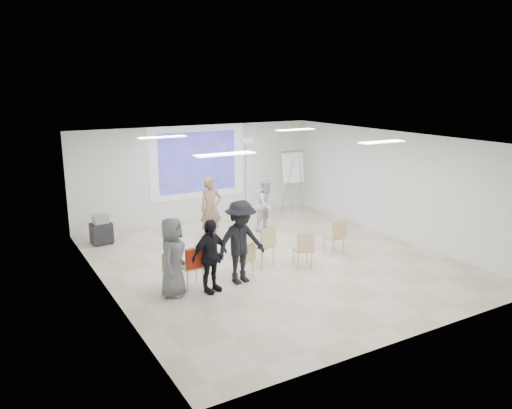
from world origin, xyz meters
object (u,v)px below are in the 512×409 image
audience_outer (172,252)px  av_cart (101,230)px  chair_left_inner (246,257)px  player_right (267,202)px  chair_center (265,243)px  flipchart_easel (293,167)px  chair_right_inner (304,247)px  laptop (243,258)px  chair_far_left (172,268)px  audience_left (210,251)px  chair_left_mid (193,263)px  player_left (211,205)px  chair_right_far (336,234)px  pedestal_table (238,222)px  audience_mid (241,237)px

audience_outer → av_cart: (-0.49, 4.18, -0.55)m
chair_left_inner → av_cart: 4.65m
player_right → chair_center: bearing=-137.9°
flipchart_easel → chair_right_inner: bearing=-115.7°
laptop → audience_outer: audience_outer is taller
chair_far_left → chair_left_inner: bearing=18.4°
chair_far_left → chair_center: bearing=28.3°
audience_left → av_cart: 4.60m
chair_left_inner → chair_left_mid: bearing=163.6°
player_right → audience_left: 4.72m
chair_left_mid → laptop: (1.26, 0.09, -0.13)m
chair_left_inner → chair_center: 0.81m
chair_right_inner → audience_left: size_ratio=0.50×
audience_left → chair_right_inner: bearing=-13.2°
player_left → chair_right_inner: player_left is taller
player_left → chair_left_inner: player_left is taller
player_right → chair_right_far: player_right is taller
pedestal_table → chair_right_inner: 3.00m
audience_outer → chair_right_far: bearing=-48.0°
laptop → flipchart_easel: 6.01m
chair_far_left → chair_right_far: size_ratio=0.93×
chair_right_far → audience_outer: 4.51m
player_left → chair_left_mid: 3.43m
player_right → flipchart_easel: flipchart_easel is taller
chair_left_inner → audience_outer: (-1.78, -0.13, 0.46)m
pedestal_table → chair_center: chair_center is taller
chair_center → flipchart_easel: 5.29m
audience_outer → chair_center: bearing=-40.4°
chair_left_mid → audience_left: bearing=-55.5°
chair_far_left → audience_mid: (1.46, -0.33, 0.54)m
chair_right_inner → chair_left_inner: bearing=-171.3°
laptop → audience_left: bearing=6.2°
player_right → chair_left_inner: size_ratio=2.15×
chair_right_inner → chair_right_far: size_ratio=0.97×
player_left → chair_left_mid: bearing=-120.7°
audience_outer → pedestal_table: bearing=-8.1°
audience_outer → av_cart: bearing=44.9°
chair_left_inner → chair_right_far: size_ratio=0.87×
audience_left → av_cart: (-1.23, 4.40, -0.53)m
player_right → chair_center: size_ratio=1.75×
chair_left_mid → av_cart: 4.18m
pedestal_table → flipchart_easel: flipchart_easel is taller
audience_left → audience_outer: size_ratio=0.97×
chair_left_mid → chair_right_inner: (2.72, -0.21, -0.03)m
audience_mid → audience_outer: bearing=170.1°
chair_left_mid → audience_mid: bearing=-13.4°
chair_left_inner → audience_mid: audience_mid is taller
chair_left_inner → chair_right_inner: chair_right_inner is taller
chair_left_inner → audience_mid: bearing=-154.5°
chair_far_left → av_cart: 3.99m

